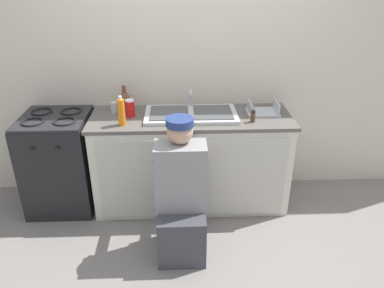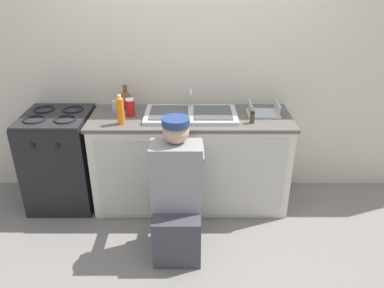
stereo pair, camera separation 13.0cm
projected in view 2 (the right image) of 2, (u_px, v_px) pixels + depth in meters
ground_plane at (192, 218)px, 3.38m from camera, size 12.00×12.00×0.00m
back_wall at (192, 63)px, 3.41m from camera, size 6.00×0.10×2.50m
counter_cabinet at (192, 162)px, 3.45m from camera, size 1.72×0.62×0.84m
countertop at (192, 118)px, 3.27m from camera, size 1.76×0.62×0.03m
sink_double_basin at (192, 114)px, 3.26m from camera, size 0.80×0.44×0.19m
stove_range at (63, 159)px, 3.46m from camera, size 0.58×0.62×0.90m
plumber_person at (178, 200)px, 2.83m from camera, size 0.42×0.61×1.10m
soda_cup_red at (132, 107)px, 3.25m from camera, size 0.08×0.08×0.15m
soap_bottle_orange at (122, 111)px, 3.06m from camera, size 0.06×0.06×0.25m
spice_bottle_pepper at (254, 117)px, 3.10m from camera, size 0.04×0.04×0.10m
water_glass at (116, 106)px, 3.35m from camera, size 0.06×0.06×0.10m
vase_decorative at (127, 100)px, 3.38m from camera, size 0.10×0.10×0.23m
dish_rack_tray at (265, 112)px, 3.29m from camera, size 0.28×0.22×0.11m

